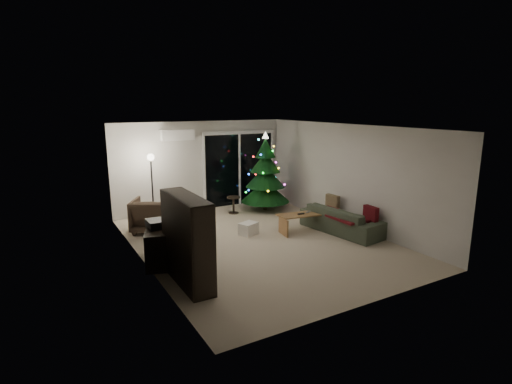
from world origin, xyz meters
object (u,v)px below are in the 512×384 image
armchair (152,215)px  media_cabinet (158,245)px  sofa (342,220)px  christmas_tree (265,171)px  coffee_table (306,222)px  bookshelf (176,242)px

armchair → media_cabinet: bearing=108.0°
sofa → christmas_tree: 2.80m
media_cabinet → coffee_table: bearing=21.8°
coffee_table → christmas_tree: christmas_tree is taller
armchair → christmas_tree: christmas_tree is taller
christmas_tree → coffee_table: bearing=-94.0°
bookshelf → armchair: (0.42, 3.06, -0.35)m
armchair → sofa: (3.88, -2.27, -0.10)m
sofa → coffee_table: size_ratio=1.52×
coffee_table → media_cabinet: bearing=-167.7°
bookshelf → media_cabinet: bearing=80.2°
armchair → bookshelf: bearing=112.4°
media_cabinet → coffee_table: 3.62m
coffee_table → sofa: bearing=-26.3°
armchair → sofa: 4.50m
bookshelf → media_cabinet: (0.00, 1.11, -0.40)m
armchair → christmas_tree: bearing=-143.8°
sofa → armchair: bearing=52.1°
armchair → sofa: bearing=179.9°
armchair → coffee_table: 3.66m
sofa → coffee_table: sofa is taller
christmas_tree → bookshelf: bearing=-137.8°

